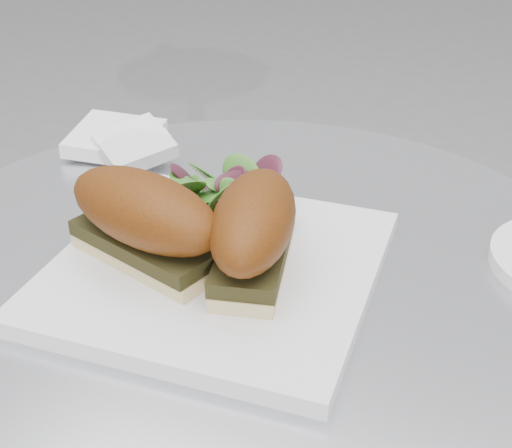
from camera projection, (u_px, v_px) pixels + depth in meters
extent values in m
cylinder|color=silver|center=(242.00, 276.00, 0.65)|extent=(0.70, 0.70, 0.02)
cube|color=white|center=(216.00, 268.00, 0.63)|extent=(0.30, 0.30, 0.02)
cube|color=#D9BB87|center=(148.00, 253.00, 0.63)|extent=(0.15, 0.09, 0.01)
cube|color=black|center=(147.00, 240.00, 0.62)|extent=(0.15, 0.10, 0.01)
ellipsoid|color=#5F2709|center=(144.00, 209.00, 0.60)|extent=(0.18, 0.12, 0.06)
cube|color=#D9BB87|center=(254.00, 264.00, 0.61)|extent=(0.08, 0.14, 0.01)
cube|color=black|center=(254.00, 251.00, 0.61)|extent=(0.09, 0.14, 0.01)
ellipsoid|color=#5F2709|center=(254.00, 220.00, 0.59)|extent=(0.10, 0.16, 0.06)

